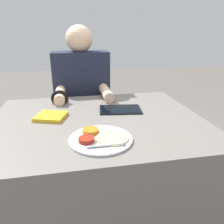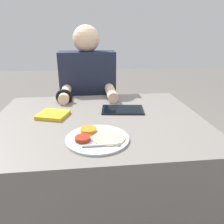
{
  "view_description": "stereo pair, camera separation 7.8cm",
  "coord_description": "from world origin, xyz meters",
  "px_view_note": "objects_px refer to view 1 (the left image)",
  "views": [
    {
      "loc": [
        -0.13,
        -1.09,
        1.21
      ],
      "look_at": [
        0.07,
        -0.07,
        0.81
      ],
      "focal_mm": 35.0,
      "sensor_mm": 36.0,
      "label": 1
    },
    {
      "loc": [
        -0.05,
        -1.1,
        1.21
      ],
      "look_at": [
        0.07,
        -0.07,
        0.81
      ],
      "focal_mm": 35.0,
      "sensor_mm": 36.0,
      "label": 2
    }
  ],
  "objects_px": {
    "tablet_device": "(120,109)",
    "person_diner": "(83,110)",
    "thali_tray": "(100,138)",
    "red_notebook": "(51,117)"
  },
  "relations": [
    {
      "from": "tablet_device",
      "to": "person_diner",
      "type": "relative_size",
      "value": 0.21
    },
    {
      "from": "thali_tray",
      "to": "red_notebook",
      "type": "bearing_deg",
      "value": 127.2
    },
    {
      "from": "tablet_device",
      "to": "person_diner",
      "type": "distance_m",
      "value": 0.57
    },
    {
      "from": "person_diner",
      "to": "thali_tray",
      "type": "bearing_deg",
      "value": -88.03
    },
    {
      "from": "thali_tray",
      "to": "tablet_device",
      "type": "xyz_separation_m",
      "value": [
        0.17,
        0.36,
        -0.0
      ]
    },
    {
      "from": "thali_tray",
      "to": "tablet_device",
      "type": "distance_m",
      "value": 0.4
    },
    {
      "from": "red_notebook",
      "to": "tablet_device",
      "type": "distance_m",
      "value": 0.41
    },
    {
      "from": "thali_tray",
      "to": "person_diner",
      "type": "distance_m",
      "value": 0.88
    },
    {
      "from": "tablet_device",
      "to": "person_diner",
      "type": "height_order",
      "value": "person_diner"
    },
    {
      "from": "tablet_device",
      "to": "person_diner",
      "type": "xyz_separation_m",
      "value": [
        -0.2,
        0.51,
        -0.17
      ]
    }
  ]
}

